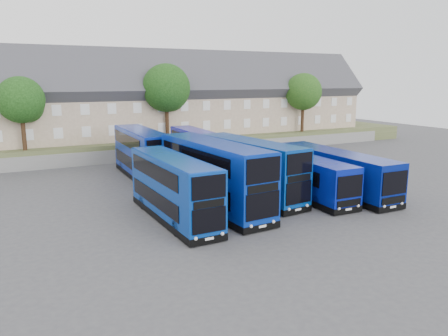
{
  "coord_description": "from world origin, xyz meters",
  "views": [
    {
      "loc": [
        -16.17,
        -24.82,
        9.39
      ],
      "look_at": [
        -0.12,
        6.3,
        2.2
      ],
      "focal_mm": 35.0,
      "sensor_mm": 36.0,
      "label": 1
    }
  ],
  "objects_px": {
    "dd_front_mid": "(213,176)",
    "tree_mid": "(167,90)",
    "dd_front_left": "(174,190)",
    "tree_east": "(304,93)",
    "coach_east_a": "(300,176)",
    "tree_west": "(22,102)",
    "tree_far": "(307,89)"
  },
  "relations": [
    {
      "from": "dd_front_left",
      "to": "coach_east_a",
      "type": "bearing_deg",
      "value": 5.49
    },
    {
      "from": "dd_front_left",
      "to": "tree_mid",
      "type": "bearing_deg",
      "value": 69.52
    },
    {
      "from": "dd_front_mid",
      "to": "tree_mid",
      "type": "relative_size",
      "value": 1.36
    },
    {
      "from": "dd_front_left",
      "to": "coach_east_a",
      "type": "relative_size",
      "value": 0.89
    },
    {
      "from": "dd_front_mid",
      "to": "tree_mid",
      "type": "height_order",
      "value": "tree_mid"
    },
    {
      "from": "dd_front_left",
      "to": "dd_front_mid",
      "type": "relative_size",
      "value": 0.86
    },
    {
      "from": "tree_east",
      "to": "dd_front_left",
      "type": "bearing_deg",
      "value": -140.7
    },
    {
      "from": "coach_east_a",
      "to": "tree_west",
      "type": "height_order",
      "value": "tree_west"
    },
    {
      "from": "tree_east",
      "to": "tree_far",
      "type": "height_order",
      "value": "tree_far"
    },
    {
      "from": "tree_west",
      "to": "tree_east",
      "type": "height_order",
      "value": "tree_east"
    },
    {
      "from": "coach_east_a",
      "to": "tree_far",
      "type": "xyz_separation_m",
      "value": [
        22.86,
        28.86,
        6.12
      ]
    },
    {
      "from": "dd_front_left",
      "to": "tree_east",
      "type": "height_order",
      "value": "tree_east"
    },
    {
      "from": "dd_front_mid",
      "to": "tree_mid",
      "type": "bearing_deg",
      "value": 74.25
    },
    {
      "from": "dd_front_mid",
      "to": "tree_far",
      "type": "bearing_deg",
      "value": 39.54
    },
    {
      "from": "tree_west",
      "to": "tree_mid",
      "type": "relative_size",
      "value": 0.83
    },
    {
      "from": "coach_east_a",
      "to": "tree_west",
      "type": "relative_size",
      "value": 1.58
    },
    {
      "from": "tree_east",
      "to": "dd_front_mid",
      "type": "bearing_deg",
      "value": -138.41
    },
    {
      "from": "tree_west",
      "to": "dd_front_mid",
      "type": "bearing_deg",
      "value": -62.98
    },
    {
      "from": "dd_front_mid",
      "to": "tree_west",
      "type": "distance_m",
      "value": 25.12
    },
    {
      "from": "dd_front_mid",
      "to": "tree_west",
      "type": "height_order",
      "value": "tree_west"
    },
    {
      "from": "dd_front_left",
      "to": "tree_far",
      "type": "xyz_separation_m",
      "value": [
        34.33,
        30.19,
        5.63
      ]
    },
    {
      "from": "dd_front_left",
      "to": "tree_far",
      "type": "height_order",
      "value": "tree_far"
    },
    {
      "from": "dd_front_mid",
      "to": "tree_east",
      "type": "distance_m",
      "value": 33.51
    },
    {
      "from": "dd_front_left",
      "to": "tree_mid",
      "type": "height_order",
      "value": "tree_mid"
    },
    {
      "from": "coach_east_a",
      "to": "tree_far",
      "type": "relative_size",
      "value": 1.39
    },
    {
      "from": "coach_east_a",
      "to": "dd_front_left",
      "type": "bearing_deg",
      "value": -171.36
    },
    {
      "from": "coach_east_a",
      "to": "tree_east",
      "type": "xyz_separation_m",
      "value": [
        16.86,
        21.86,
        5.78
      ]
    },
    {
      "from": "coach_east_a",
      "to": "tree_east",
      "type": "bearing_deg",
      "value": 54.41
    },
    {
      "from": "tree_west",
      "to": "tree_far",
      "type": "xyz_separation_m",
      "value": [
        42.0,
        7.0,
        0.68
      ]
    },
    {
      "from": "dd_front_left",
      "to": "dd_front_mid",
      "type": "xyz_separation_m",
      "value": [
        3.55,
        1.19,
        0.32
      ]
    },
    {
      "from": "dd_front_mid",
      "to": "tree_east",
      "type": "relative_size",
      "value": 1.53
    },
    {
      "from": "tree_mid",
      "to": "coach_east_a",
      "type": "bearing_deg",
      "value": -82.02
    }
  ]
}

